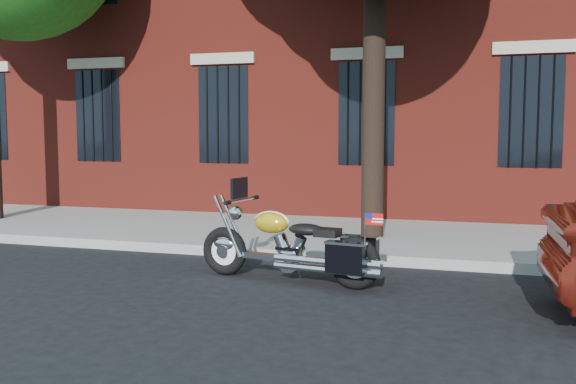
% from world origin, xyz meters
% --- Properties ---
extents(ground, '(120.00, 120.00, 0.00)m').
position_xyz_m(ground, '(0.00, 0.00, 0.00)').
color(ground, black).
rests_on(ground, ground).
extents(curb, '(40.00, 0.16, 0.15)m').
position_xyz_m(curb, '(0.00, 1.38, 0.07)').
color(curb, gray).
rests_on(curb, ground).
extents(sidewalk, '(40.00, 3.60, 0.15)m').
position_xyz_m(sidewalk, '(0.00, 3.26, 0.07)').
color(sidewalk, gray).
rests_on(sidewalk, ground).
extents(motorcycle, '(2.44, 0.93, 1.26)m').
position_xyz_m(motorcycle, '(0.06, 0.00, 0.43)').
color(motorcycle, black).
rests_on(motorcycle, ground).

